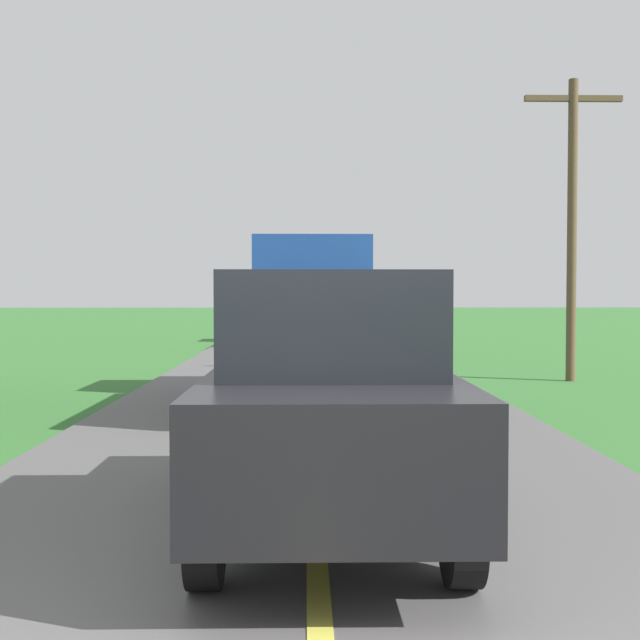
{
  "coord_description": "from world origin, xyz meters",
  "views": [
    {
      "loc": [
        -0.08,
        -3.72,
        1.85
      ],
      "look_at": [
        0.17,
        9.71,
        1.4
      ],
      "focal_mm": 44.62,
      "sensor_mm": 36.0,
      "label": 1
    }
  ],
  "objects_px": {
    "banana_truck_far": "(314,304)",
    "utility_pole_roadside": "(572,217)",
    "following_car": "(328,397)",
    "banana_truck_near": "(312,315)"
  },
  "relations": [
    {
      "from": "utility_pole_roadside",
      "to": "following_car",
      "type": "xyz_separation_m",
      "value": [
        -5.44,
        -10.69,
        -2.38
      ]
    },
    {
      "from": "banana_truck_near",
      "to": "banana_truck_far",
      "type": "xyz_separation_m",
      "value": [
        0.21,
        15.43,
        -0.0
      ]
    },
    {
      "from": "utility_pole_roadside",
      "to": "following_car",
      "type": "height_order",
      "value": "utility_pole_roadside"
    },
    {
      "from": "banana_truck_far",
      "to": "utility_pole_roadside",
      "type": "relative_size",
      "value": 0.92
    },
    {
      "from": "banana_truck_far",
      "to": "utility_pole_roadside",
      "type": "xyz_separation_m",
      "value": [
        5.28,
        -12.42,
        1.98
      ]
    },
    {
      "from": "banana_truck_far",
      "to": "utility_pole_roadside",
      "type": "bearing_deg",
      "value": -66.98
    },
    {
      "from": "banana_truck_far",
      "to": "following_car",
      "type": "bearing_deg",
      "value": -90.39
    },
    {
      "from": "banana_truck_far",
      "to": "utility_pole_roadside",
      "type": "height_order",
      "value": "utility_pole_roadside"
    },
    {
      "from": "utility_pole_roadside",
      "to": "following_car",
      "type": "relative_size",
      "value": 1.54
    },
    {
      "from": "banana_truck_near",
      "to": "utility_pole_roadside",
      "type": "xyz_separation_m",
      "value": [
        5.49,
        3.0,
        1.98
      ]
    }
  ]
}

